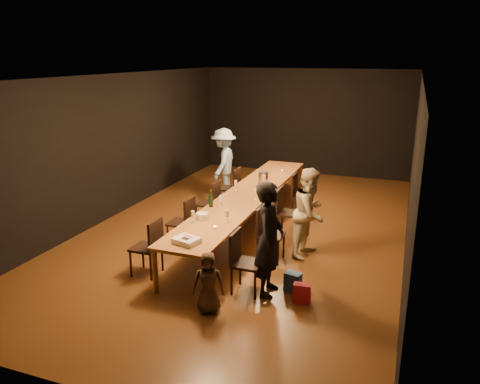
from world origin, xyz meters
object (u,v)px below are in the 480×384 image
(chair_left_0, at_px, (146,247))
(woman_tan, at_px, (310,212))
(man_blue, at_px, (224,163))
(birthday_cake, at_px, (186,240))
(child, at_px, (208,283))
(plate_stack, at_px, (202,217))
(chair_right_0, at_px, (247,263))
(chair_right_3, at_px, (303,195))
(chair_left_3, at_px, (229,188))
(chair_left_2, at_px, (208,203))
(ice_bucket, at_px, (263,177))
(champagne_bottle, at_px, (211,198))
(chair_right_2, at_px, (289,212))
(chair_right_1, at_px, (271,234))
(woman_birthday, at_px, (269,239))
(table, at_px, (247,196))
(chair_left_1, at_px, (181,222))

(chair_left_0, relative_size, woman_tan, 0.60)
(man_blue, height_order, birthday_cake, man_blue)
(child, xyz_separation_m, plate_stack, (-0.74, 1.44, 0.37))
(chair_right_0, relative_size, chair_left_0, 1.00)
(chair_right_3, xyz_separation_m, chair_left_3, (-1.70, 0.00, 0.00))
(chair_right_0, distance_m, chair_right_3, 3.60)
(chair_right_3, distance_m, child, 4.32)
(chair_left_2, bearing_deg, man_blue, 13.11)
(child, bearing_deg, ice_bucket, 76.71)
(champagne_bottle, bearing_deg, chair_right_2, 39.78)
(chair_right_3, bearing_deg, chair_right_1, -0.00)
(chair_right_2, xyz_separation_m, woman_birthday, (0.30, -2.31, 0.38))
(woman_birthday, height_order, woman_tan, woman_birthday)
(woman_birthday, bearing_deg, man_blue, 25.34)
(birthday_cake, bearing_deg, champagne_bottle, 116.09)
(chair_right_0, xyz_separation_m, child, (-0.31, -0.71, -0.03))
(chair_right_3, bearing_deg, child, -4.13)
(chair_left_0, bearing_deg, plate_stack, -41.52)
(man_blue, height_order, champagne_bottle, man_blue)
(chair_left_0, distance_m, plate_stack, 1.04)
(chair_left_3, height_order, woman_tan, woman_tan)
(plate_stack, distance_m, champagne_bottle, 0.70)
(table, distance_m, chair_left_0, 2.56)
(chair_left_0, xyz_separation_m, chair_left_3, (0.00, 3.60, 0.00))
(chair_right_2, bearing_deg, ice_bucket, -138.31)
(chair_right_3, distance_m, birthday_cake, 3.96)
(table, xyz_separation_m, chair_right_3, (0.85, 1.20, -0.24))
(chair_left_1, height_order, woman_tan, woman_tan)
(chair_left_3, bearing_deg, chair_right_0, -154.72)
(man_blue, xyz_separation_m, champagne_bottle, (0.98, -3.01, 0.08))
(table, height_order, birthday_cake, birthday_cake)
(chair_right_2, distance_m, woman_birthday, 2.36)
(chair_left_2, height_order, plate_stack, chair_left_2)
(woman_tan, bearing_deg, table, 74.68)
(chair_right_0, height_order, woman_tan, woman_tan)
(table, xyz_separation_m, chair_right_2, (0.85, 0.00, -0.24))
(chair_right_0, xyz_separation_m, birthday_cake, (-0.85, -0.25, 0.33))
(chair_left_3, relative_size, ice_bucket, 3.94)
(chair_right_0, distance_m, plate_stack, 1.33)
(chair_left_2, bearing_deg, chair_left_3, 0.00)
(chair_left_1, height_order, champagne_bottle, champagne_bottle)
(man_blue, bearing_deg, birthday_cake, 10.11)
(chair_left_2, relative_size, man_blue, 0.56)
(chair_left_3, xyz_separation_m, plate_stack, (0.65, -2.87, 0.34))
(chair_right_2, bearing_deg, child, -5.71)
(chair_left_2, relative_size, woman_tan, 0.60)
(chair_right_0, distance_m, child, 0.77)
(chair_right_0, bearing_deg, champagne_bottle, -139.79)
(chair_right_0, bearing_deg, woman_tan, 161.18)
(chair_right_0, height_order, champagne_bottle, champagne_bottle)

